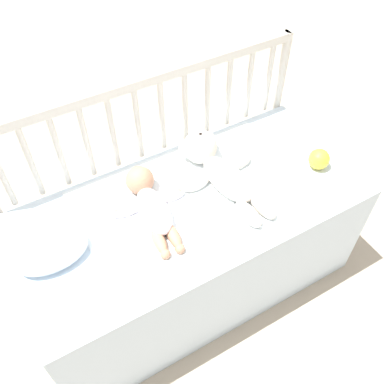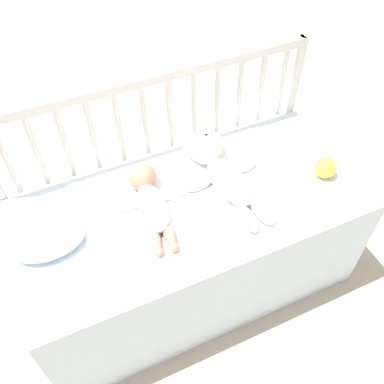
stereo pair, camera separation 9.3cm
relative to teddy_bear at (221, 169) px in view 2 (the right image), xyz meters
The scene contains 8 objects.
ground_plane 0.59m from the teddy_bear, 155.38° to the right, with size 12.00×12.00×0.00m, color tan.
crib_mattress 0.35m from the teddy_bear, 155.38° to the right, with size 1.28×0.59×0.52m.
crib_rail 0.30m from the teddy_bear, 120.55° to the left, with size 1.28×0.04×0.87m.
blanket 0.15m from the teddy_bear, 154.31° to the right, with size 0.82×0.54×0.01m.
teddy_bear is the anchor object (origin of this frame).
baby 0.29m from the teddy_bear, behind, with size 0.28×0.38×0.10m.
small_pillow 0.65m from the teddy_bear, behind, with size 0.24×0.15×0.06m.
toy_ball 0.39m from the teddy_bear, 21.85° to the right, with size 0.08×0.08×0.08m.
Camera 2 is at (-0.41, -0.90, 1.70)m, focal length 40.00 mm.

